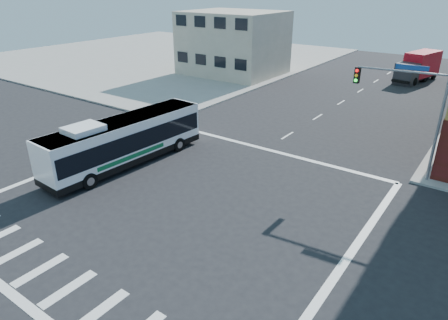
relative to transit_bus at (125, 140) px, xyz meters
The scene contains 6 objects.
ground 6.84m from the transit_bus, 15.58° to the right, with size 120.00×120.00×0.00m, color black.
sidewalk_nw 43.88m from the transit_bus, 130.74° to the left, with size 50.00×50.00×0.15m, color gray.
building_west 30.23m from the transit_bus, 110.67° to the left, with size 12.06×10.06×8.00m.
signal_mast_ne 18.11m from the transit_bus, 29.76° to the left, with size 7.91×1.13×8.07m.
transit_bus is the anchor object (origin of this frame).
box_truck 39.49m from the transit_bus, 74.76° to the left, with size 4.00×8.14×3.52m.
Camera 1 is at (13.48, -14.57, 11.36)m, focal length 32.00 mm.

